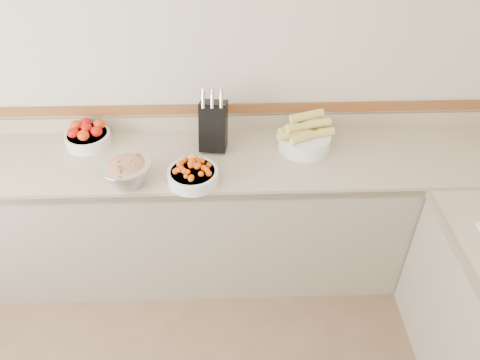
{
  "coord_description": "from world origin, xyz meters",
  "views": [
    {
      "loc": [
        0.29,
        -0.52,
        2.51
      ],
      "look_at": [
        0.35,
        1.35,
        1.0
      ],
      "focal_mm": 35.0,
      "sensor_mm": 36.0,
      "label": 1
    }
  ],
  "objects_px": {
    "tomato_bowl": "(87,135)",
    "corn_bowl": "(305,137)",
    "knife_block": "(213,125)",
    "cherry_tomato_bowl": "(193,174)",
    "rhubarb_bowl": "(127,171)"
  },
  "relations": [
    {
      "from": "tomato_bowl",
      "to": "corn_bowl",
      "type": "xyz_separation_m",
      "value": [
        1.3,
        -0.09,
        0.02
      ]
    },
    {
      "from": "tomato_bowl",
      "to": "corn_bowl",
      "type": "relative_size",
      "value": 0.79
    },
    {
      "from": "knife_block",
      "to": "cherry_tomato_bowl",
      "type": "relative_size",
      "value": 1.37
    },
    {
      "from": "tomato_bowl",
      "to": "corn_bowl",
      "type": "bearing_deg",
      "value": -3.82
    },
    {
      "from": "cherry_tomato_bowl",
      "to": "rhubarb_bowl",
      "type": "height_order",
      "value": "rhubarb_bowl"
    },
    {
      "from": "knife_block",
      "to": "rhubarb_bowl",
      "type": "relative_size",
      "value": 1.36
    },
    {
      "from": "cherry_tomato_bowl",
      "to": "corn_bowl",
      "type": "xyz_separation_m",
      "value": [
        0.65,
        0.3,
        0.02
      ]
    },
    {
      "from": "knife_block",
      "to": "tomato_bowl",
      "type": "relative_size",
      "value": 1.4
    },
    {
      "from": "cherry_tomato_bowl",
      "to": "tomato_bowl",
      "type": "bearing_deg",
      "value": 149.16
    },
    {
      "from": "rhubarb_bowl",
      "to": "cherry_tomato_bowl",
      "type": "bearing_deg",
      "value": -0.06
    },
    {
      "from": "knife_block",
      "to": "corn_bowl",
      "type": "height_order",
      "value": "knife_block"
    },
    {
      "from": "knife_block",
      "to": "corn_bowl",
      "type": "xyz_separation_m",
      "value": [
        0.54,
        -0.03,
        -0.08
      ]
    },
    {
      "from": "cherry_tomato_bowl",
      "to": "rhubarb_bowl",
      "type": "xyz_separation_m",
      "value": [
        -0.35,
        0.0,
        0.03
      ]
    },
    {
      "from": "corn_bowl",
      "to": "rhubarb_bowl",
      "type": "bearing_deg",
      "value": -163.21
    },
    {
      "from": "tomato_bowl",
      "to": "rhubarb_bowl",
      "type": "xyz_separation_m",
      "value": [
        0.3,
        -0.39,
        0.02
      ]
    }
  ]
}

